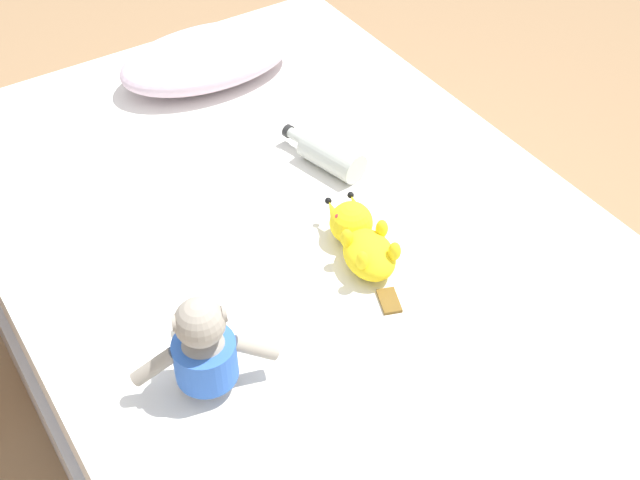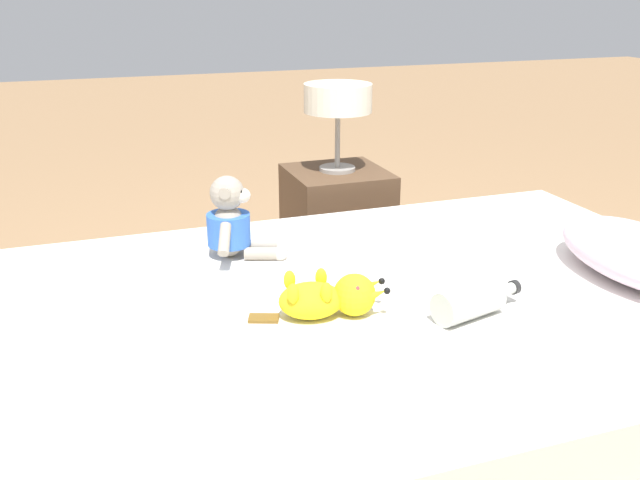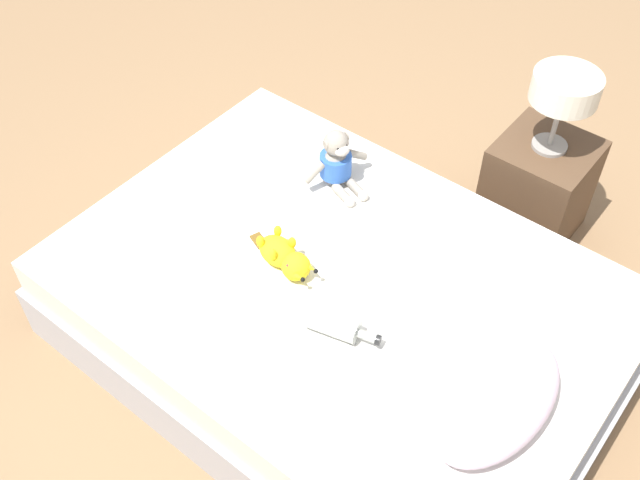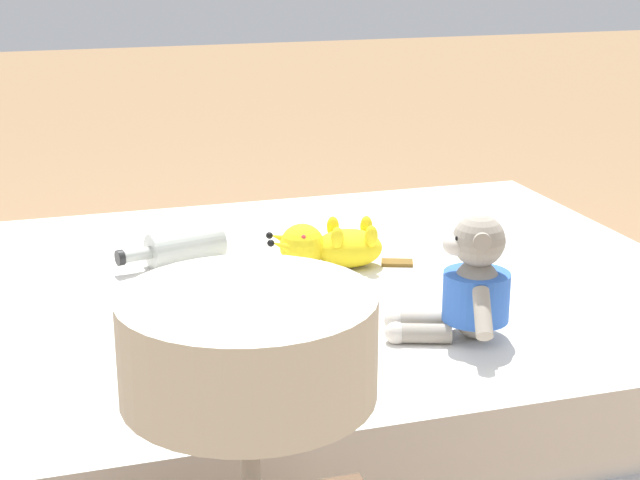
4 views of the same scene
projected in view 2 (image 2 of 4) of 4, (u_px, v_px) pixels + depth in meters
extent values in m
plane|color=#93704C|center=(381.00, 430.00, 1.90)|extent=(16.00, 16.00, 0.00)
cube|color=#B2B2B7|center=(383.00, 391.00, 1.86)|extent=(1.35, 1.93, 0.24)
cube|color=white|center=(385.00, 322.00, 1.79)|extent=(1.31, 1.88, 0.16)
ellipsoid|color=silver|center=(638.00, 254.00, 1.84)|extent=(0.53, 0.32, 0.13)
ellipsoid|color=#9E9384|center=(229.00, 231.00, 1.98)|extent=(0.14, 0.13, 0.15)
cylinder|color=blue|center=(229.00, 229.00, 1.97)|extent=(0.16, 0.16, 0.09)
sphere|color=#9E9384|center=(227.00, 193.00, 1.94)|extent=(0.10, 0.10, 0.10)
ellipsoid|color=beige|center=(242.00, 195.00, 1.94)|extent=(0.07, 0.07, 0.04)
sphere|color=black|center=(241.00, 188.00, 1.95)|extent=(0.01, 0.01, 0.01)
sphere|color=black|center=(240.00, 192.00, 1.92)|extent=(0.01, 0.01, 0.01)
cylinder|color=#9E9384|center=(229.00, 184.00, 1.98)|extent=(0.02, 0.03, 0.03)
cylinder|color=#9E9384|center=(225.00, 193.00, 1.89)|extent=(0.02, 0.03, 0.03)
cylinder|color=#9E9384|center=(232.00, 217.00, 2.06)|extent=(0.10, 0.06, 0.08)
cylinder|color=#9E9384|center=(225.00, 239.00, 1.88)|extent=(0.10, 0.06, 0.08)
cylinder|color=#9E9384|center=(264.00, 246.00, 2.02)|extent=(0.07, 0.11, 0.04)
cylinder|color=#9E9384|center=(262.00, 254.00, 1.97)|extent=(0.07, 0.11, 0.04)
sphere|color=beige|center=(281.00, 246.00, 2.02)|extent=(0.04, 0.04, 0.04)
sphere|color=beige|center=(280.00, 253.00, 1.97)|extent=(0.04, 0.04, 0.04)
ellipsoid|color=yellow|center=(311.00, 300.00, 1.62)|extent=(0.14, 0.17, 0.08)
sphere|color=yellow|center=(354.00, 295.00, 1.63)|extent=(0.10, 0.10, 0.10)
cone|color=yellow|center=(370.00, 285.00, 1.66)|extent=(0.04, 0.07, 0.05)
sphere|color=black|center=(382.00, 281.00, 1.66)|extent=(0.02, 0.02, 0.02)
cone|color=yellow|center=(375.00, 295.00, 1.61)|extent=(0.04, 0.07, 0.05)
sphere|color=black|center=(387.00, 291.00, 1.61)|extent=(0.02, 0.02, 0.02)
sphere|color=red|center=(352.00, 279.00, 1.65)|extent=(0.02, 0.02, 0.02)
sphere|color=red|center=(357.00, 289.00, 1.59)|extent=(0.02, 0.02, 0.02)
ellipsoid|color=yellow|center=(321.00, 278.00, 1.65)|extent=(0.03, 0.03, 0.05)
ellipsoid|color=yellow|center=(326.00, 292.00, 1.57)|extent=(0.03, 0.03, 0.05)
ellipsoid|color=yellow|center=(290.00, 280.00, 1.64)|extent=(0.03, 0.03, 0.05)
ellipsoid|color=yellow|center=(293.00, 294.00, 1.57)|extent=(0.03, 0.03, 0.05)
cube|color=brown|center=(264.00, 318.00, 1.62)|extent=(0.06, 0.08, 0.01)
cylinder|color=#B7BCB2|center=(468.00, 302.00, 1.62)|extent=(0.12, 0.18, 0.08)
cylinder|color=#B7BCB2|center=(503.00, 291.00, 1.68)|extent=(0.04, 0.07, 0.03)
cylinder|color=black|center=(514.00, 287.00, 1.70)|extent=(0.04, 0.02, 0.03)
cube|color=brown|center=(337.00, 225.00, 2.81)|extent=(0.37, 0.37, 0.45)
cylinder|color=gray|center=(337.00, 169.00, 2.73)|extent=(0.14, 0.14, 0.02)
cylinder|color=gray|center=(338.00, 140.00, 2.69)|extent=(0.02, 0.02, 0.21)
cylinder|color=beige|center=(338.00, 98.00, 2.64)|extent=(0.26, 0.26, 0.11)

